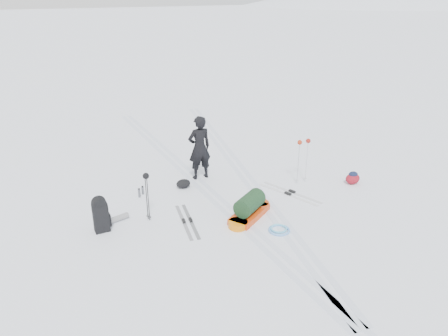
{
  "coord_description": "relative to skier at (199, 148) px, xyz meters",
  "views": [
    {
      "loc": [
        -3.8,
        -9.07,
        5.18
      ],
      "look_at": [
        0.1,
        0.11,
        0.95
      ],
      "focal_mm": 35.0,
      "sensor_mm": 36.0,
      "label": 1
    }
  ],
  "objects": [
    {
      "name": "snow_hill_backdrop",
      "position": [
        62.62,
        82.24,
        -69.94
      ],
      "size": [
        359.5,
        192.0,
        162.45
      ],
      "color": "white",
      "rests_on": "ground"
    },
    {
      "name": "ski_poles_black",
      "position": [
        -1.96,
        -1.81,
        0.07
      ],
      "size": [
        0.15,
        0.17,
        1.21
      ],
      "rotation": [
        0.0,
        0.0,
        -0.33
      ],
      "color": "black",
      "rests_on": "ground"
    },
    {
      "name": "touring_skis_white",
      "position": [
        1.84,
        -1.93,
        -0.91
      ],
      "size": [
        1.0,
        1.84,
        0.07
      ],
      "rotation": [
        0.0,
        0.0,
        -1.16
      ],
      "color": "silver",
      "rests_on": "ground"
    },
    {
      "name": "pulk_sled",
      "position": [
        0.3,
        -2.63,
        -0.69
      ],
      "size": [
        1.54,
        1.29,
        0.6
      ],
      "rotation": [
        0.0,
        0.0,
        0.63
      ],
      "color": "red",
      "rests_on": "ground"
    },
    {
      "name": "expedition_rucksack",
      "position": [
        -3.0,
        -1.86,
        -0.53
      ],
      "size": [
        0.85,
        0.58,
        0.84
      ],
      "rotation": [
        0.0,
        0.0,
        0.05
      ],
      "color": "black",
      "rests_on": "ground"
    },
    {
      "name": "touring_skis_grey",
      "position": [
        -1.15,
        -2.26,
        -0.91
      ],
      "size": [
        0.43,
        1.7,
        0.06
      ],
      "rotation": [
        0.0,
        0.0,
        1.46
      ],
      "color": "gray",
      "rests_on": "ground"
    },
    {
      "name": "ski_poles_silver",
      "position": [
        2.51,
        -1.41,
        0.15
      ],
      "size": [
        0.41,
        0.15,
        1.28
      ],
      "rotation": [
        0.0,
        0.0,
        0.22
      ],
      "color": "#B8BABF",
      "rests_on": "ground"
    },
    {
      "name": "ski_tracks",
      "position": [
        0.55,
        -0.91,
        -0.92
      ],
      "size": [
        3.38,
        17.97,
        0.01
      ],
      "color": "silver",
      "rests_on": "ground"
    },
    {
      "name": "skier",
      "position": [
        0.0,
        0.0,
        0.0
      ],
      "size": [
        0.7,
        0.49,
        1.85
      ],
      "primitive_type": "imported",
      "rotation": [
        0.0,
        0.0,
        3.21
      ],
      "color": "black",
      "rests_on": "ground"
    },
    {
      "name": "small_daypack",
      "position": [
        3.79,
        -2.05,
        -0.75
      ],
      "size": [
        0.43,
        0.32,
        0.36
      ],
      "rotation": [
        0.0,
        0.0,
        -0.02
      ],
      "color": "maroon",
      "rests_on": "ground"
    },
    {
      "name": "rope_coil",
      "position": [
        0.64,
        -3.46,
        -0.89
      ],
      "size": [
        0.58,
        0.58,
        0.06
      ],
      "rotation": [
        0.0,
        0.0,
        0.2
      ],
      "color": "#61A1ED",
      "rests_on": "ground"
    },
    {
      "name": "stuff_sack",
      "position": [
        -0.65,
        -0.45,
        -0.8
      ],
      "size": [
        0.45,
        0.37,
        0.24
      ],
      "rotation": [
        0.0,
        0.0,
        0.22
      ],
      "color": "black",
      "rests_on": "ground"
    },
    {
      "name": "ground",
      "position": [
        -0.06,
        -1.79,
        -0.92
      ],
      "size": [
        200.0,
        200.0,
        0.0
      ],
      "primitive_type": "plane",
      "color": "white",
      "rests_on": "ground"
    },
    {
      "name": "thermos_pair",
      "position": [
        -1.84,
        -0.47,
        -0.81
      ],
      "size": [
        0.19,
        0.21,
        0.25
      ],
      "rotation": [
        0.0,
        0.0,
        0.06
      ],
      "color": "#5C5D64",
      "rests_on": "ground"
    }
  ]
}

